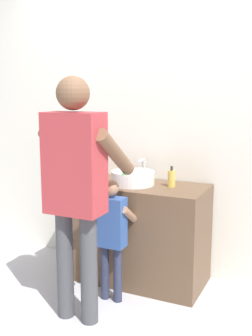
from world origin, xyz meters
TOP-DOWN VIEW (x-y plane):
  - ground_plane at (0.00, 0.00)m, footprint 14.00×14.00m
  - back_wall at (0.00, 0.62)m, footprint 4.40×0.08m
  - vanity_cabinet at (0.00, 0.30)m, footprint 1.18×0.54m
  - sink_basin at (0.00, 0.28)m, footprint 0.35×0.35m
  - faucet at (0.00, 0.49)m, footprint 0.18×0.14m
  - toothbrush_cup at (-0.31, 0.34)m, footprint 0.07×0.07m
  - soap_bottle at (0.31, 0.34)m, footprint 0.06×0.06m
  - child_toddler at (0.00, -0.10)m, footprint 0.29×0.29m
  - adult_parent at (-0.09, -0.43)m, footprint 0.51×0.54m

SIDE VIEW (x-z plane):
  - ground_plane at x=0.00m, z-range 0.00..0.00m
  - vanity_cabinet at x=0.00m, z-range 0.00..0.82m
  - child_toddler at x=0.00m, z-range 0.09..1.02m
  - toothbrush_cup at x=-0.31m, z-range 0.77..0.97m
  - sink_basin at x=0.00m, z-range 0.82..0.93m
  - soap_bottle at x=0.31m, z-range 0.80..0.97m
  - faucet at x=0.00m, z-range 0.81..0.99m
  - adult_parent at x=-0.09m, z-range 0.17..1.82m
  - back_wall at x=0.00m, z-range 0.00..2.70m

